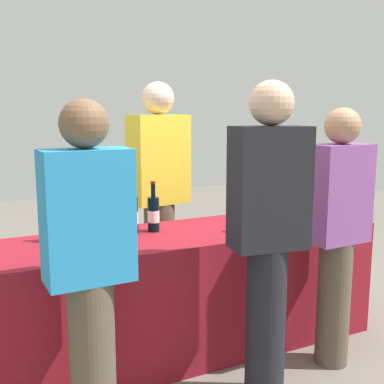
% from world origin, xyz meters
% --- Properties ---
extents(ground_plane, '(12.00, 12.00, 0.00)m').
position_xyz_m(ground_plane, '(0.00, 0.00, 0.00)').
color(ground_plane, slate).
extents(tasting_table, '(2.41, 0.67, 0.78)m').
position_xyz_m(tasting_table, '(0.00, 0.00, 0.39)').
color(tasting_table, maroon).
rests_on(tasting_table, ground_plane).
extents(wine_bottle_0, '(0.08, 0.08, 0.32)m').
position_xyz_m(wine_bottle_0, '(-0.75, 0.10, 0.89)').
color(wine_bottle_0, black).
rests_on(wine_bottle_0, tasting_table).
extents(wine_bottle_1, '(0.07, 0.07, 0.33)m').
position_xyz_m(wine_bottle_1, '(-0.63, 0.07, 0.90)').
color(wine_bottle_1, black).
rests_on(wine_bottle_1, tasting_table).
extents(wine_bottle_2, '(0.08, 0.08, 0.33)m').
position_xyz_m(wine_bottle_2, '(-0.35, 0.11, 0.89)').
color(wine_bottle_2, black).
rests_on(wine_bottle_2, tasting_table).
extents(wine_bottle_3, '(0.07, 0.07, 0.32)m').
position_xyz_m(wine_bottle_3, '(-0.22, 0.11, 0.89)').
color(wine_bottle_3, black).
rests_on(wine_bottle_3, tasting_table).
extents(wine_glass_0, '(0.07, 0.07, 0.14)m').
position_xyz_m(wine_glass_0, '(-0.47, -0.15, 0.87)').
color(wine_glass_0, silver).
rests_on(wine_glass_0, tasting_table).
extents(wine_glass_1, '(0.08, 0.08, 0.14)m').
position_xyz_m(wine_glass_1, '(0.27, -0.15, 0.87)').
color(wine_glass_1, silver).
rests_on(wine_glass_1, tasting_table).
extents(wine_glass_2, '(0.07, 0.07, 0.14)m').
position_xyz_m(wine_glass_2, '(0.55, -0.09, 0.88)').
color(wine_glass_2, silver).
rests_on(wine_glass_2, tasting_table).
extents(ice_bucket, '(0.23, 0.23, 0.20)m').
position_xyz_m(ice_bucket, '(0.69, 0.08, 0.87)').
color(ice_bucket, silver).
rests_on(ice_bucket, tasting_table).
extents(server_pouring, '(0.44, 0.29, 1.73)m').
position_xyz_m(server_pouring, '(0.02, 0.59, 0.94)').
color(server_pouring, brown).
rests_on(server_pouring, ground_plane).
extents(guest_0, '(0.39, 0.22, 1.57)m').
position_xyz_m(guest_0, '(-0.80, -0.59, 0.85)').
color(guest_0, brown).
rests_on(guest_0, ground_plane).
extents(guest_1, '(0.41, 0.27, 1.67)m').
position_xyz_m(guest_1, '(0.11, -0.65, 0.91)').
color(guest_1, black).
rests_on(guest_1, ground_plane).
extents(guest_2, '(0.36, 0.21, 1.54)m').
position_xyz_m(guest_2, '(0.68, -0.55, 0.84)').
color(guest_2, brown).
rests_on(guest_2, ground_plane).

